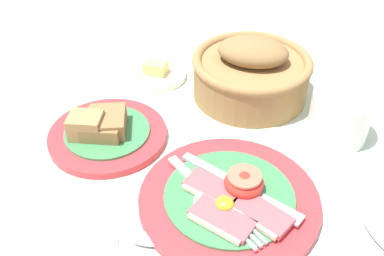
{
  "coord_description": "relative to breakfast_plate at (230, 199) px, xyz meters",
  "views": [
    {
      "loc": [
        0.23,
        -0.37,
        0.45
      ],
      "look_at": [
        -0.05,
        0.08,
        0.02
      ],
      "focal_mm": 42.0,
      "sensor_mm": 36.0,
      "label": 1
    }
  ],
  "objects": [
    {
      "name": "teaspoon_by_saucer",
      "position": [
        0.16,
        0.07,
        -0.01
      ],
      "size": [
        0.16,
        0.14,
        0.01
      ],
      "rotation": [
        0.0,
        0.0,
        5.55
      ],
      "color": "silver",
      "rests_on": "ground_plane"
    },
    {
      "name": "teaspoon_near_cup",
      "position": [
        -0.07,
        -0.11,
        -0.01
      ],
      "size": [
        0.17,
        0.13,
        0.01
      ],
      "rotation": [
        0.0,
        0.0,
        0.61
      ],
      "color": "silver",
      "rests_on": "ground_plane"
    },
    {
      "name": "breakfast_plate",
      "position": [
        0.0,
        0.0,
        0.0
      ],
      "size": [
        0.24,
        0.24,
        0.04
      ],
      "color": "red",
      "rests_on": "ground_plane"
    },
    {
      "name": "ground_plane",
      "position": [
        -0.07,
        0.01,
        -0.01
      ],
      "size": [
        3.0,
        3.0,
        0.0
      ],
      "primitive_type": "plane",
      "color": "#B7CCB7"
    },
    {
      "name": "bread_plate",
      "position": [
        -0.22,
        0.02,
        0.0
      ],
      "size": [
        0.18,
        0.18,
        0.05
      ],
      "color": "red",
      "rests_on": "ground_plane"
    },
    {
      "name": "sugar_cup",
      "position": [
        0.07,
        0.21,
        0.03
      ],
      "size": [
        0.09,
        0.09,
        0.07
      ],
      "color": "white",
      "rests_on": "ground_plane"
    },
    {
      "name": "butter_dish",
      "position": [
        -0.26,
        0.2,
        -0.0
      ],
      "size": [
        0.11,
        0.11,
        0.03
      ],
      "color": "silver",
      "rests_on": "ground_plane"
    },
    {
      "name": "bread_basket",
      "position": [
        -0.09,
        0.24,
        0.03
      ],
      "size": [
        0.2,
        0.2,
        0.11
      ],
      "color": "olive",
      "rests_on": "ground_plane"
    }
  ]
}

